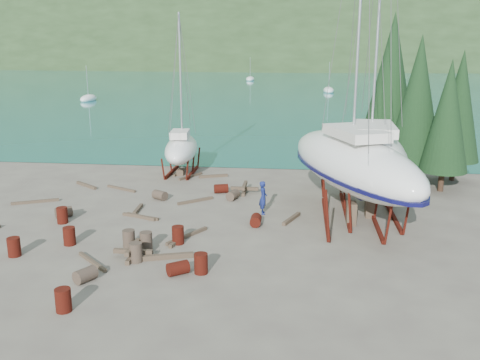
# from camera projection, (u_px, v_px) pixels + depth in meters

# --- Properties ---
(ground) EXTENTS (600.00, 600.00, 0.00)m
(ground) POSITION_uv_depth(u_px,v_px,m) (202.00, 236.00, 26.91)
(ground) COLOR #594F46
(ground) RESTS_ON ground
(bay_water) EXTENTS (700.00, 700.00, 0.00)m
(bay_water) POSITION_uv_depth(u_px,v_px,m) (294.00, 57.00, 329.84)
(bay_water) COLOR #16716E
(bay_water) RESTS_ON ground
(far_hill) EXTENTS (800.00, 360.00, 110.00)m
(far_hill) POSITION_uv_depth(u_px,v_px,m) (294.00, 57.00, 334.65)
(far_hill) COLOR #223319
(far_hill) RESTS_ON ground
(far_house_left) EXTENTS (6.60, 5.60, 5.60)m
(far_house_left) POSITION_uv_depth(u_px,v_px,m) (141.00, 58.00, 215.44)
(far_house_left) COLOR beige
(far_house_left) RESTS_ON ground
(far_house_center) EXTENTS (6.60, 5.60, 5.60)m
(far_house_center) POSITION_uv_depth(u_px,v_px,m) (239.00, 59.00, 211.08)
(far_house_center) COLOR beige
(far_house_center) RESTS_ON ground
(far_house_right) EXTENTS (6.60, 5.60, 5.60)m
(far_house_right) POSITION_uv_depth(u_px,v_px,m) (368.00, 59.00, 205.62)
(far_house_right) COLOR beige
(far_house_right) RESTS_ON ground
(cypress_near_right) EXTENTS (3.60, 3.60, 10.00)m
(cypress_near_right) POSITION_uv_depth(u_px,v_px,m) (418.00, 99.00, 35.63)
(cypress_near_right) COLOR black
(cypress_near_right) RESTS_ON ground
(cypress_mid_right) EXTENTS (3.06, 3.06, 8.50)m
(cypress_mid_right) POSITION_uv_depth(u_px,v_px,m) (447.00, 116.00, 33.76)
(cypress_mid_right) COLOR black
(cypress_mid_right) RESTS_ON ground
(cypress_back_left) EXTENTS (4.14, 4.14, 11.50)m
(cypress_back_left) POSITION_uv_depth(u_px,v_px,m) (391.00, 83.00, 37.50)
(cypress_back_left) COLOR black
(cypress_back_left) RESTS_ON ground
(cypress_far_right) EXTENTS (3.24, 3.24, 9.00)m
(cypress_far_right) POSITION_uv_depth(u_px,v_px,m) (459.00, 106.00, 36.41)
(cypress_far_right) COLOR black
(cypress_far_right) RESTS_ON ground
(moored_boat_left) EXTENTS (2.00, 5.00, 6.05)m
(moored_boat_left) POSITION_uv_depth(u_px,v_px,m) (88.00, 99.00, 87.79)
(moored_boat_left) COLOR white
(moored_boat_left) RESTS_ON ground
(moored_boat_mid) EXTENTS (2.00, 5.00, 6.05)m
(moored_boat_mid) POSITION_uv_depth(u_px,v_px,m) (329.00, 90.00, 102.66)
(moored_boat_mid) COLOR white
(moored_boat_mid) RESTS_ON ground
(moored_boat_far) EXTENTS (2.00, 5.00, 6.05)m
(moored_boat_far) POSITION_uv_depth(u_px,v_px,m) (250.00, 79.00, 133.47)
(moored_boat_far) COLOR white
(moored_boat_far) RESTS_ON ground
(large_sailboat_near) EXTENTS (8.28, 13.28, 20.18)m
(large_sailboat_near) POSITION_uv_depth(u_px,v_px,m) (353.00, 163.00, 28.45)
(large_sailboat_near) COLOR white
(large_sailboat_near) RESTS_ON ground
(large_sailboat_far) EXTENTS (4.15, 12.77, 19.98)m
(large_sailboat_far) POSITION_uv_depth(u_px,v_px,m) (371.00, 157.00, 29.68)
(large_sailboat_far) COLOR white
(large_sailboat_far) RESTS_ON ground
(small_sailboat_shore) EXTENTS (2.97, 7.37, 11.49)m
(small_sailboat_shore) POSITION_uv_depth(u_px,v_px,m) (181.00, 149.00, 39.15)
(small_sailboat_shore) COLOR white
(small_sailboat_shore) RESTS_ON ground
(worker) EXTENTS (0.56, 0.76, 1.90)m
(worker) POSITION_uv_depth(u_px,v_px,m) (263.00, 198.00, 30.18)
(worker) COLOR navy
(worker) RESTS_ON ground
(drum_0) EXTENTS (0.58, 0.58, 0.88)m
(drum_0) POSITION_uv_depth(u_px,v_px,m) (14.00, 247.00, 24.29)
(drum_0) COLOR #58180F
(drum_0) RESTS_ON ground
(drum_1) EXTENTS (0.94, 1.05, 0.58)m
(drum_1) POSITION_uv_depth(u_px,v_px,m) (85.00, 275.00, 21.73)
(drum_1) COLOR #2D2823
(drum_1) RESTS_ON ground
(drum_3) EXTENTS (0.58, 0.58, 0.88)m
(drum_3) POSITION_uv_depth(u_px,v_px,m) (63.00, 300.00, 19.31)
(drum_3) COLOR #58180F
(drum_3) RESTS_ON ground
(drum_4) EXTENTS (1.01, 0.81, 0.58)m
(drum_4) POSITION_uv_depth(u_px,v_px,m) (221.00, 189.00, 34.49)
(drum_4) COLOR #58180F
(drum_4) RESTS_ON ground
(drum_5) EXTENTS (0.58, 0.58, 0.88)m
(drum_5) POSITION_uv_depth(u_px,v_px,m) (129.00, 239.00, 25.27)
(drum_5) COLOR #2D2823
(drum_5) RESTS_ON ground
(drum_6) EXTENTS (0.58, 0.88, 0.58)m
(drum_6) POSITION_uv_depth(u_px,v_px,m) (256.00, 220.00, 28.38)
(drum_6) COLOR #58180F
(drum_6) RESTS_ON ground
(drum_7) EXTENTS (0.58, 0.58, 0.88)m
(drum_7) POSITION_uv_depth(u_px,v_px,m) (201.00, 263.00, 22.49)
(drum_7) COLOR #58180F
(drum_7) RESTS_ON ground
(drum_8) EXTENTS (0.58, 0.58, 0.88)m
(drum_8) POSITION_uv_depth(u_px,v_px,m) (62.00, 215.00, 28.72)
(drum_8) COLOR #58180F
(drum_8) RESTS_ON ground
(drum_9) EXTENTS (1.05, 0.96, 0.58)m
(drum_9) POSITION_uv_depth(u_px,v_px,m) (160.00, 195.00, 33.02)
(drum_9) COLOR #2D2823
(drum_9) RESTS_ON ground
(drum_11) EXTENTS (0.82, 1.02, 0.58)m
(drum_11) POSITION_uv_depth(u_px,v_px,m) (233.00, 195.00, 33.03)
(drum_11) COLOR #2D2823
(drum_11) RESTS_ON ground
(drum_12) EXTENTS (1.05, 0.98, 0.58)m
(drum_12) POSITION_uv_depth(u_px,v_px,m) (178.00, 268.00, 22.38)
(drum_12) COLOR #58180F
(drum_12) RESTS_ON ground
(drum_13) EXTENTS (0.58, 0.58, 0.88)m
(drum_13) POSITION_uv_depth(u_px,v_px,m) (69.00, 236.00, 25.66)
(drum_13) COLOR #58180F
(drum_13) RESTS_ON ground
(drum_14) EXTENTS (0.58, 0.58, 0.88)m
(drum_14) POSITION_uv_depth(u_px,v_px,m) (178.00, 235.00, 25.79)
(drum_14) COLOR #58180F
(drum_14) RESTS_ON ground
(drum_15) EXTENTS (1.05, 0.99, 0.58)m
(drum_15) POSITION_uv_depth(u_px,v_px,m) (64.00, 212.00, 29.73)
(drum_15) COLOR #2D2823
(drum_15) RESTS_ON ground
(drum_16) EXTENTS (0.58, 0.58, 0.88)m
(drum_16) POSITION_uv_depth(u_px,v_px,m) (136.00, 252.00, 23.66)
(drum_16) COLOR #2D2823
(drum_16) RESTS_ON ground
(drum_17) EXTENTS (0.58, 0.58, 0.88)m
(drum_17) POSITION_uv_depth(u_px,v_px,m) (146.00, 241.00, 25.00)
(drum_17) COLOR #2D2823
(drum_17) RESTS_ON ground
(timber_0) EXTENTS (0.55, 2.85, 0.14)m
(timber_0) POSITION_uv_depth(u_px,v_px,m) (181.00, 171.00, 39.97)
(timber_0) COLOR brown
(timber_0) RESTS_ON ground
(timber_1) EXTENTS (0.96, 2.00, 0.19)m
(timber_1) POSITION_uv_depth(u_px,v_px,m) (291.00, 219.00, 29.22)
(timber_1) COLOR brown
(timber_1) RESTS_ON ground
(timber_2) EXTENTS (1.92, 1.52, 0.19)m
(timber_2) POSITION_uv_depth(u_px,v_px,m) (86.00, 185.00, 36.05)
(timber_2) COLOR brown
(timber_2) RESTS_ON ground
(timber_3) EXTENTS (1.96, 1.89, 0.15)m
(timber_3) POSITION_uv_depth(u_px,v_px,m) (92.00, 262.00, 23.58)
(timber_3) COLOR brown
(timber_3) RESTS_ON ground
(timber_4) EXTENTS (1.92, 0.99, 0.17)m
(timber_4) POSITION_uv_depth(u_px,v_px,m) (141.00, 217.00, 29.62)
(timber_4) COLOR brown
(timber_4) RESTS_ON ground
(timber_5) EXTENTS (1.61, 2.61, 0.16)m
(timber_5) POSITION_uv_depth(u_px,v_px,m) (187.00, 236.00, 26.70)
(timber_5) COLOR brown
(timber_5) RESTS_ON ground
(timber_6) EXTENTS (2.04, 0.95, 0.19)m
(timber_6) POSITION_uv_depth(u_px,v_px,m) (213.00, 176.00, 38.52)
(timber_6) COLOR brown
(timber_6) RESTS_ON ground
(timber_7) EXTENTS (0.52, 1.44, 0.17)m
(timber_7) POSITION_uv_depth(u_px,v_px,m) (177.00, 242.00, 25.92)
(timber_7) COLOR brown
(timber_7) RESTS_ON ground
(timber_8) EXTENTS (0.27, 1.72, 0.19)m
(timber_8) POSITION_uv_depth(u_px,v_px,m) (138.00, 209.00, 30.90)
(timber_8) COLOR brown
(timber_8) RESTS_ON ground
(timber_9) EXTENTS (1.37, 2.09, 0.15)m
(timber_9) POSITION_uv_depth(u_px,v_px,m) (191.00, 176.00, 38.51)
(timber_9) COLOR brown
(timber_9) RESTS_ON ground
(timber_10) EXTENTS (1.95, 1.68, 0.16)m
(timber_10) POSITION_uv_depth(u_px,v_px,m) (195.00, 201.00, 32.59)
(timber_10) COLOR brown
(timber_10) RESTS_ON ground
(timber_11) EXTENTS (2.25, 0.85, 0.15)m
(timber_11) POSITION_uv_depth(u_px,v_px,m) (141.00, 217.00, 29.65)
(timber_11) COLOR brown
(timber_11) RESTS_ON ground
(timber_15) EXTENTS (2.31, 1.31, 0.15)m
(timber_15) POSITION_uv_depth(u_px,v_px,m) (121.00, 189.00, 35.31)
(timber_15) COLOR brown
(timber_15) RESTS_ON ground
(timber_16) EXTENTS (2.83, 1.09, 0.23)m
(timber_16) POSITION_uv_depth(u_px,v_px,m) (161.00, 257.00, 24.00)
(timber_16) COLOR brown
(timber_16) RESTS_ON ground
(timber_17) EXTENTS (2.56, 1.33, 0.16)m
(timber_17) POSITION_uv_depth(u_px,v_px,m) (35.00, 202.00, 32.41)
(timber_17) COLOR brown
(timber_17) RESTS_ON ground
(timber_pile_fore) EXTENTS (1.80, 1.80, 0.60)m
(timber_pile_fore) POSITION_uv_depth(u_px,v_px,m) (133.00, 251.00, 24.15)
(timber_pile_fore) COLOR brown
(timber_pile_fore) RESTS_ON ground
(timber_pile_aft) EXTENTS (1.80, 1.80, 0.60)m
(timber_pile_aft) POSITION_uv_depth(u_px,v_px,m) (245.00, 188.00, 34.48)
(timber_pile_aft) COLOR brown
(timber_pile_aft) RESTS_ON ground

